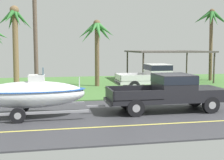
{
  "coord_description": "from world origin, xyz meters",
  "views": [
    {
      "loc": [
        -5.44,
        -13.22,
        3.16
      ],
      "look_at": [
        -2.59,
        1.44,
        1.49
      ],
      "focal_mm": 48.08,
      "sensor_mm": 36.0,
      "label": 1
    }
  ],
  "objects": [
    {
      "name": "parked_pickup_background",
      "position": [
        2.03,
        7.74,
        1.04
      ],
      "size": [
        5.53,
        2.0,
        1.89
      ],
      "color": "silver",
      "rests_on": "ground"
    },
    {
      "name": "palm_tree_mid",
      "position": [
        8.79,
        12.27,
        5.26
      ],
      "size": [
        2.79,
        2.82,
        6.6
      ],
      "color": "brown",
      "rests_on": "ground"
    },
    {
      "name": "carport_awning",
      "position": [
        4.76,
        12.64,
        2.67
      ],
      "size": [
        6.74,
        5.83,
        2.8
      ],
      "color": "#4C4238",
      "rests_on": "ground"
    },
    {
      "name": "utility_pole",
      "position": [
        -6.44,
        4.66,
        4.37
      ],
      "size": [
        0.24,
        1.8,
        8.43
      ],
      "color": "brown",
      "rests_on": "ground"
    },
    {
      "name": "ground",
      "position": [
        0.0,
        8.38,
        -0.01
      ],
      "size": [
        36.0,
        22.0,
        0.11
      ],
      "color": "#38383D"
    },
    {
      "name": "palm_tree_far_left",
      "position": [
        -8.28,
        10.55,
        4.42
      ],
      "size": [
        2.72,
        3.09,
        6.23
      ],
      "color": "brown",
      "rests_on": "ground"
    },
    {
      "name": "palm_tree_far_right",
      "position": [
        -2.09,
        10.04,
        4.03
      ],
      "size": [
        2.83,
        2.91,
        5.25
      ],
      "color": "brown",
      "rests_on": "ground"
    },
    {
      "name": "pickup_truck_towing",
      "position": [
        0.28,
        0.53,
        1.02
      ],
      "size": [
        5.89,
        2.01,
        1.82
      ],
      "color": "black",
      "rests_on": "ground"
    },
    {
      "name": "boat_on_trailer",
      "position": [
        -6.47,
        0.53,
        1.04
      ],
      "size": [
        6.06,
        2.33,
        2.24
      ],
      "color": "gray",
      "rests_on": "ground"
    }
  ]
}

